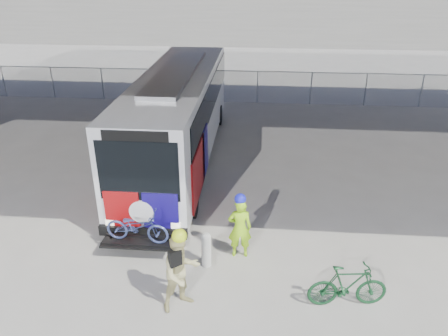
# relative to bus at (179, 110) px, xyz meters

# --- Properties ---
(ground) EXTENTS (160.00, 160.00, 0.00)m
(ground) POSITION_rel_bus_xyz_m (2.00, -4.00, -2.11)
(ground) COLOR #9E9991
(ground) RESTS_ON ground
(bus) EXTENTS (2.67, 12.94, 3.69)m
(bus) POSITION_rel_bus_xyz_m (0.00, 0.00, 0.00)
(bus) COLOR silver
(bus) RESTS_ON ground
(chainlink_fence) EXTENTS (30.00, 0.06, 30.00)m
(chainlink_fence) POSITION_rel_bus_xyz_m (2.00, 8.00, -0.68)
(chainlink_fence) COLOR gray
(chainlink_fence) RESTS_ON ground
(bollard) EXTENTS (0.27, 0.27, 1.02)m
(bollard) POSITION_rel_bus_xyz_m (1.91, -6.83, -1.56)
(bollard) COLOR silver
(bollard) RESTS_ON ground
(cyclist_hivis) EXTENTS (0.69, 0.49, 1.95)m
(cyclist_hivis) POSITION_rel_bus_xyz_m (2.78, -6.32, -1.17)
(cyclist_hivis) COLOR #9CE518
(cyclist_hivis) RESTS_ON ground
(cyclist_tan) EXTENTS (1.21, 1.17, 2.15)m
(cyclist_tan) POSITION_rel_bus_xyz_m (1.53, -8.40, -1.09)
(cyclist_tan) COLOR #C6BC7F
(cyclist_tan) RESTS_ON ground
(bike_parked) EXTENTS (1.94, 0.75, 1.14)m
(bike_parked) POSITION_rel_bus_xyz_m (5.41, -8.05, -1.54)
(bike_parked) COLOR #154323
(bike_parked) RESTS_ON ground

